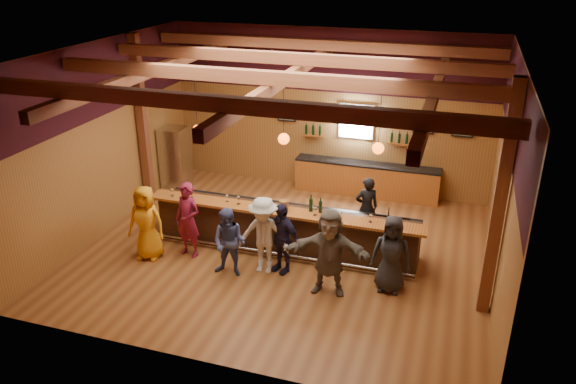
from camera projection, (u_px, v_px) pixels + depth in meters
name	position (u px, v px, depth m)	size (l,w,h in m)	color
room	(284.00, 115.00, 11.68)	(9.04, 9.00, 4.52)	brown
bar_counter	(287.00, 228.00, 12.83)	(6.30, 1.07, 1.11)	black
back_bar_cabinet	(366.00, 179.00, 15.64)	(4.00, 0.52, 0.95)	#934B1A
window	(356.00, 121.00, 15.32)	(0.95, 0.09, 0.95)	silver
framed_pictures	(388.00, 122.00, 15.05)	(5.35, 0.05, 0.45)	black
wine_shelves	(355.00, 137.00, 15.43)	(3.00, 0.18, 0.30)	#934B1A
pendant_lights	(284.00, 138.00, 11.83)	(4.24, 0.24, 1.37)	black
stainless_fridge	(175.00, 158.00, 15.96)	(0.70, 0.70, 1.80)	silver
customer_orange	(146.00, 223.00, 12.32)	(0.84, 0.54, 1.71)	orange
customer_redvest	(188.00, 220.00, 12.42)	(0.63, 0.42, 1.74)	maroon
customer_denim	(229.00, 242.00, 11.70)	(0.74, 0.57, 1.52)	#424E85
customer_white	(264.00, 235.00, 11.76)	(1.11, 0.64, 1.72)	silver
customer_navy	(281.00, 238.00, 11.82)	(0.93, 0.39, 1.58)	#1E1B36
customer_brown	(329.00, 252.00, 11.03)	(1.68, 0.53, 1.81)	#645A50
customer_dark	(391.00, 254.00, 11.13)	(0.80, 0.52, 1.64)	black
bartender	(367.00, 208.00, 13.25)	(0.56, 0.37, 1.53)	black
ice_bucket	(284.00, 205.00, 12.29)	(0.21, 0.21, 0.23)	brown
bottle_a	(320.00, 207.00, 12.16)	(0.08, 0.08, 0.35)	black
bottle_b	(311.00, 205.00, 12.22)	(0.08, 0.08, 0.39)	black
glass_a	(172.00, 190.00, 12.97)	(0.09, 0.09, 0.19)	silver
glass_b	(191.00, 192.00, 12.88)	(0.09, 0.09, 0.20)	silver
glass_c	(227.00, 196.00, 12.69)	(0.08, 0.08, 0.18)	silver
glass_d	(238.00, 198.00, 12.56)	(0.09, 0.09, 0.20)	silver
glass_e	(267.00, 202.00, 12.42)	(0.07, 0.07, 0.17)	silver
glass_f	(315.00, 209.00, 12.04)	(0.09, 0.09, 0.20)	silver
glass_g	(340.00, 213.00, 11.90)	(0.07, 0.07, 0.17)	silver
glass_h	(371.00, 216.00, 11.74)	(0.08, 0.08, 0.18)	silver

